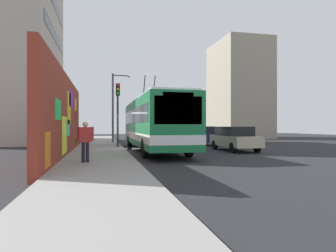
{
  "coord_description": "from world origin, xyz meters",
  "views": [
    {
      "loc": [
        -19.79,
        1.5,
        1.63
      ],
      "look_at": [
        0.05,
        -3.01,
        1.62
      ],
      "focal_mm": 31.55,
      "sensor_mm": 36.0,
      "label": 1
    }
  ],
  "objects": [
    {
      "name": "curbside_puddle",
      "position": [
        1.31,
        -0.6,
        0.0
      ],
      "size": [
        1.34,
        1.34,
        0.0
      ],
      "primitive_type": "cylinder",
      "color": "black",
      "rests_on": "ground_plane"
    },
    {
      "name": "parked_car_navy",
      "position": [
        4.26,
        -7.0,
        0.83
      ],
      "size": [
        4.09,
        1.76,
        1.58
      ],
      "color": "navy",
      "rests_on": "ground_plane"
    },
    {
      "name": "pedestrian_near_wall",
      "position": [
        -7.39,
        2.13,
        1.11
      ],
      "size": [
        0.22,
        0.74,
        1.65
      ],
      "color": "#1E1E2D",
      "rests_on": "sidewalk_slab"
    },
    {
      "name": "building_far_left",
      "position": [
        11.83,
        9.2,
        10.52
      ],
      "size": [
        13.82,
        6.28,
        21.05
      ],
      "color": "#B2A899",
      "rests_on": "ground_plane"
    },
    {
      "name": "ground_plane",
      "position": [
        0.0,
        0.0,
        0.0
      ],
      "size": [
        80.0,
        80.0,
        0.0
      ],
      "primitive_type": "plane",
      "color": "#232326"
    },
    {
      "name": "graffiti_wall",
      "position": [
        -3.42,
        3.35,
        2.12
      ],
      "size": [
        15.18,
        0.32,
        4.24
      ],
      "color": "maroon",
      "rests_on": "ground_plane"
    },
    {
      "name": "parked_car_champagne",
      "position": [
        -1.98,
        -7.0,
        0.83
      ],
      "size": [
        4.37,
        1.81,
        1.58
      ],
      "color": "#C6B793",
      "rests_on": "ground_plane"
    },
    {
      "name": "street_lamp",
      "position": [
        7.6,
        0.26,
        3.76
      ],
      "size": [
        0.44,
        1.67,
        6.26
      ],
      "color": "#4C4C51",
      "rests_on": "sidewalk_slab"
    },
    {
      "name": "sidewalk_slab",
      "position": [
        0.0,
        1.6,
        0.07
      ],
      "size": [
        48.0,
        3.2,
        0.15
      ],
      "primitive_type": "cube",
      "color": "gray",
      "rests_on": "ground_plane"
    },
    {
      "name": "city_bus",
      "position": [
        -0.99,
        -1.8,
        1.85
      ],
      "size": [
        12.73,
        2.58,
        5.11
      ],
      "color": "#19723F",
      "rests_on": "ground_plane"
    },
    {
      "name": "building_far_right",
      "position": [
        17.61,
        -17.0,
        6.55
      ],
      "size": [
        8.48,
        6.33,
        13.09
      ],
      "color": "#9E937F",
      "rests_on": "ground_plane"
    },
    {
      "name": "parked_car_black",
      "position": [
        9.56,
        -7.0,
        0.83
      ],
      "size": [
        4.69,
        1.81,
        1.58
      ],
      "color": "black",
      "rests_on": "ground_plane"
    },
    {
      "name": "traffic_light",
      "position": [
        1.28,
        0.35,
        3.15
      ],
      "size": [
        0.49,
        0.28,
        4.48
      ],
      "color": "#2D382D",
      "rests_on": "sidewalk_slab"
    }
  ]
}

